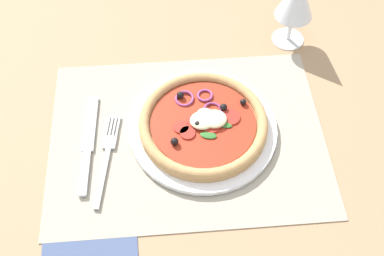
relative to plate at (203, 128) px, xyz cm
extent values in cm
cube|color=#9E7A56|center=(-2.81, -0.82, -2.10)|extent=(190.00, 140.00, 2.40)
cube|color=#A39984|center=(-2.81, -0.82, -0.70)|extent=(46.97, 35.23, 0.40)
cylinder|color=white|center=(0.00, 0.00, 0.00)|extent=(25.46, 25.46, 1.01)
cylinder|color=tan|center=(0.00, 0.00, 1.00)|extent=(21.93, 21.93, 1.00)
torus|color=tan|center=(0.00, 0.00, 1.86)|extent=(21.98, 21.98, 1.80)
cylinder|color=#A82D19|center=(0.00, 0.00, 1.65)|extent=(17.99, 17.99, 0.30)
ellipsoid|color=beige|center=(0.41, 1.41, 2.23)|extent=(2.85, 2.56, 0.85)
ellipsoid|color=beige|center=(1.87, 0.08, 2.45)|extent=(4.30, 3.87, 1.29)
ellipsoid|color=beige|center=(-0.16, -0.06, 2.44)|extent=(4.25, 3.82, 1.27)
sphere|color=black|center=(7.27, 3.37, 2.37)|extent=(1.12, 1.12, 1.12)
sphere|color=black|center=(-1.03, -0.59, 2.44)|extent=(1.27, 1.27, 1.27)
sphere|color=black|center=(3.73, 2.43, 2.44)|extent=(1.28, 1.28, 1.28)
sphere|color=black|center=(-3.50, 5.71, 2.44)|extent=(1.27, 1.27, 1.27)
sphere|color=black|center=(-5.07, -3.95, 2.46)|extent=(1.32, 1.32, 1.32)
torus|color=#8E3D75|center=(-2.79, 5.20, 2.05)|extent=(3.39, 3.39, 0.87)
torus|color=#8E3D75|center=(1.88, 2.36, 2.05)|extent=(3.31, 3.28, 0.85)
torus|color=#8E3D75|center=(0.83, 5.62, 2.05)|extent=(2.88, 2.88, 0.58)
cylinder|color=#A3281E|center=(4.69, 0.61, 1.95)|extent=(3.36, 3.36, 0.30)
cylinder|color=#A3281E|center=(-1.36, 0.19, 1.95)|extent=(2.88, 2.88, 0.30)
cylinder|color=#A3281E|center=(1.27, -1.09, 1.95)|extent=(3.30, 3.30, 0.30)
cylinder|color=#A3281E|center=(-3.80, -0.69, 1.95)|extent=(2.61, 2.61, 0.30)
cylinder|color=#A3281E|center=(-2.35, -2.08, 1.95)|extent=(2.63, 2.63, 0.30)
ellipsoid|color=#2D6B28|center=(0.60, -2.83, 2.00)|extent=(3.07, 2.07, 0.30)
ellipsoid|color=#2D6B28|center=(-0.90, 0.20, 2.00)|extent=(1.50, 2.85, 0.30)
ellipsoid|color=#2D6B28|center=(3.45, -1.21, 2.00)|extent=(3.10, 2.22, 0.30)
cube|color=silver|center=(-17.06, -8.19, -0.28)|extent=(2.54, 11.17, 0.44)
cube|color=silver|center=(-16.04, -1.43, -0.28)|extent=(2.55, 2.82, 0.44)
cube|color=silver|center=(-14.65, 1.82, -0.28)|extent=(0.96, 4.32, 0.44)
cube|color=silver|center=(-15.24, 1.91, -0.28)|extent=(0.96, 4.32, 0.44)
cube|color=silver|center=(-15.83, 2.00, -0.28)|extent=(0.96, 4.32, 0.44)
cube|color=silver|center=(-16.43, 2.09, -0.28)|extent=(0.96, 4.32, 0.44)
cube|color=silver|center=(-19.92, -7.14, -0.20)|extent=(1.67, 8.45, 0.62)
cube|color=silver|center=(-19.48, 2.85, -0.28)|extent=(2.51, 11.68, 0.44)
cylinder|color=silver|center=(19.14, 21.19, -0.70)|extent=(6.40, 6.40, 0.40)
cylinder|color=silver|center=(19.14, 21.19, 2.50)|extent=(0.80, 0.80, 6.00)
cone|color=orange|center=(19.14, 21.19, 8.54)|extent=(4.75, 4.75, 5.30)
camera|label=1|loc=(-5.58, -46.22, 66.14)|focal=43.93mm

